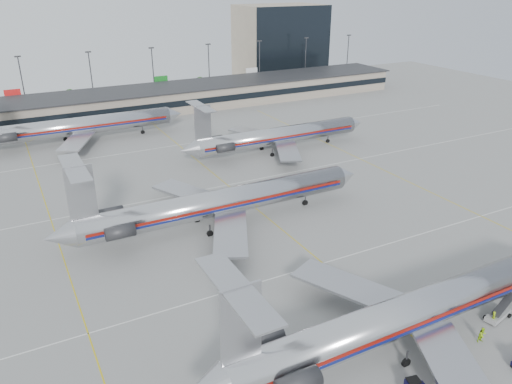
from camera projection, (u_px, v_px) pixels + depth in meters
ground at (373, 304)px, 57.32m from camera, size 260.00×260.00×0.00m
apron_markings at (323, 263)px, 65.42m from camera, size 160.00×0.15×0.02m
terminal at (138, 101)px, 135.52m from camera, size 162.00×17.00×6.25m
light_mast_row at (123, 73)px, 144.73m from camera, size 163.60×0.40×15.28m
distant_building at (280, 41)px, 182.59m from camera, size 30.00×20.00×25.00m
jet_foreground at (408, 313)px, 49.77m from camera, size 49.57×29.19×12.98m
jet_second_row at (216, 203)px, 73.78m from camera, size 49.59×29.20×12.98m
jet_third_row at (275, 136)px, 105.30m from camera, size 43.98×27.05×12.03m
jet_back_row at (75, 126)px, 110.85m from camera, size 48.07×29.57×13.15m
belt_loader at (498, 314)px, 54.74m from camera, size 4.40×2.05×2.26m
ramp_worker_near at (494, 318)px, 53.84m from camera, size 0.67×0.66×1.56m
ramp_worker_far at (482, 335)px, 51.11m from camera, size 0.92×0.76×1.74m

